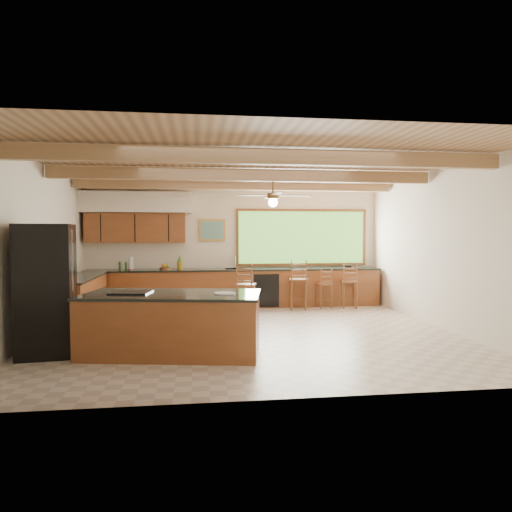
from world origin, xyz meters
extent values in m
plane|color=beige|center=(0.00, 0.00, 0.00)|extent=(7.20, 7.20, 0.00)
cube|color=beige|center=(0.00, 3.25, 1.50)|extent=(7.20, 0.04, 3.00)
cube|color=beige|center=(0.00, -3.25, 1.50)|extent=(7.20, 0.04, 3.00)
cube|color=beige|center=(-3.60, 0.00, 1.50)|extent=(0.04, 6.50, 3.00)
cube|color=beige|center=(3.60, 0.00, 1.50)|extent=(0.04, 6.50, 3.00)
cube|color=#A47B52|center=(0.00, 0.00, 3.00)|extent=(7.20, 6.50, 0.04)
cube|color=#996E4C|center=(0.00, -1.60, 2.86)|extent=(7.10, 0.15, 0.22)
cube|color=#996E4C|center=(0.00, 0.50, 2.86)|extent=(7.10, 0.15, 0.22)
cube|color=#996E4C|center=(0.00, 2.30, 2.86)|extent=(7.10, 0.15, 0.22)
cube|color=brown|center=(-2.35, 3.06, 1.90)|extent=(2.30, 0.35, 0.70)
cube|color=silver|center=(-2.35, 2.99, 2.50)|extent=(2.60, 0.50, 0.48)
cylinder|color=#FFEABF|center=(-3.05, 2.99, 2.27)|extent=(0.10, 0.10, 0.01)
cylinder|color=#FFEABF|center=(-1.65, 2.99, 2.27)|extent=(0.10, 0.10, 0.01)
cube|color=#80B540|center=(1.70, 3.22, 1.67)|extent=(3.20, 0.04, 1.30)
cube|color=#BB8539|center=(-0.55, 3.22, 1.85)|extent=(0.64, 0.03, 0.54)
cube|color=#427756|center=(-0.55, 3.20, 1.85)|extent=(0.54, 0.01, 0.44)
cube|color=brown|center=(0.00, 2.91, 0.44)|extent=(7.00, 0.65, 0.88)
cube|color=black|center=(0.00, 2.91, 0.90)|extent=(7.04, 0.69, 0.04)
cube|color=brown|center=(-3.26, 1.35, 0.44)|extent=(0.65, 2.35, 0.88)
cube|color=black|center=(-3.26, 1.35, 0.90)|extent=(0.69, 2.39, 0.04)
cube|color=black|center=(0.70, 2.58, 0.42)|extent=(0.60, 0.02, 0.78)
cube|color=silver|center=(0.00, 2.91, 0.91)|extent=(0.50, 0.38, 0.03)
cylinder|color=silver|center=(0.00, 3.11, 1.07)|extent=(0.03, 0.03, 0.30)
cylinder|color=silver|center=(0.00, 3.01, 1.20)|extent=(0.03, 0.20, 0.03)
cylinder|color=silver|center=(-2.47, 2.99, 1.07)|extent=(0.12, 0.12, 0.30)
cylinder|color=#19401C|center=(-2.73, 3.04, 1.01)|extent=(0.05, 0.05, 0.18)
cylinder|color=#19401C|center=(-2.57, 2.91, 1.01)|extent=(0.05, 0.05, 0.19)
cube|color=black|center=(2.78, 2.92, 0.96)|extent=(0.23, 0.20, 0.09)
cube|color=brown|center=(-1.30, -1.21, 0.43)|extent=(2.71, 1.60, 0.86)
cube|color=black|center=(-1.30, -1.21, 0.88)|extent=(2.75, 1.64, 0.04)
cube|color=black|center=(-1.91, -1.10, 0.91)|extent=(0.64, 0.54, 0.02)
cylinder|color=silver|center=(-0.53, -1.35, 0.91)|extent=(0.31, 0.31, 0.02)
cube|color=black|center=(-3.10, -1.07, 0.96)|extent=(0.82, 0.80, 1.92)
cube|color=silver|center=(-2.73, -1.07, 0.96)|extent=(0.03, 0.05, 1.76)
cube|color=brown|center=(0.10, 1.60, 0.68)|extent=(0.50, 0.50, 0.04)
cylinder|color=brown|center=(-0.06, 1.44, 0.33)|extent=(0.04, 0.04, 0.66)
cylinder|color=brown|center=(0.26, 1.44, 0.33)|extent=(0.04, 0.04, 0.66)
cylinder|color=brown|center=(-0.06, 1.76, 0.33)|extent=(0.04, 0.04, 0.66)
cylinder|color=brown|center=(0.26, 1.76, 0.33)|extent=(0.04, 0.04, 0.66)
cube|color=brown|center=(2.06, 2.45, 0.57)|extent=(0.38, 0.38, 0.04)
cylinder|color=brown|center=(1.93, 2.32, 0.28)|extent=(0.03, 0.03, 0.55)
cylinder|color=brown|center=(2.19, 2.32, 0.28)|extent=(0.03, 0.03, 0.55)
cylinder|color=brown|center=(1.93, 2.58, 0.28)|extent=(0.03, 0.03, 0.55)
cylinder|color=brown|center=(2.19, 2.58, 0.28)|extent=(0.03, 0.03, 0.55)
cube|color=brown|center=(1.41, 2.31, 0.70)|extent=(0.48, 0.48, 0.04)
cylinder|color=brown|center=(1.24, 2.14, 0.34)|extent=(0.04, 0.04, 0.68)
cylinder|color=brown|center=(1.57, 2.14, 0.34)|extent=(0.04, 0.04, 0.68)
cylinder|color=brown|center=(1.24, 2.47, 0.34)|extent=(0.04, 0.04, 0.68)
cylinder|color=brown|center=(1.57, 2.47, 0.34)|extent=(0.04, 0.04, 0.68)
cube|color=brown|center=(2.67, 2.42, 0.63)|extent=(0.44, 0.44, 0.04)
cylinder|color=brown|center=(2.53, 2.27, 0.30)|extent=(0.04, 0.04, 0.61)
cylinder|color=brown|center=(2.82, 2.27, 0.30)|extent=(0.04, 0.04, 0.61)
cylinder|color=brown|center=(2.53, 2.56, 0.30)|extent=(0.04, 0.04, 0.61)
cylinder|color=brown|center=(2.82, 2.56, 0.30)|extent=(0.04, 0.04, 0.61)
camera|label=1|loc=(-0.94, -8.00, 1.80)|focal=32.00mm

